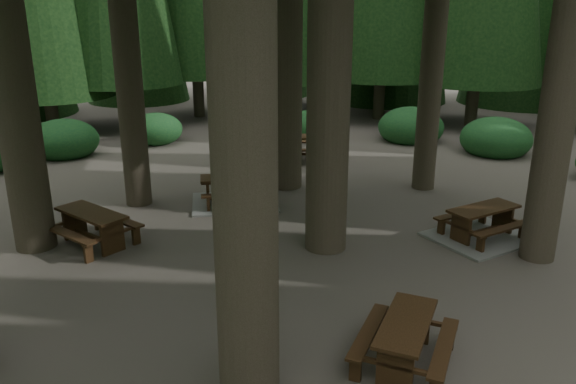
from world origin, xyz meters
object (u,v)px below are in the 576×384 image
picnic_table_b (92,223)px  picnic_table_d (301,144)px  picnic_table_a (482,228)px  picnic_table_e (405,336)px  picnic_table_c (234,195)px

picnic_table_b → picnic_table_d: (7.59, 3.43, 0.03)m
picnic_table_a → picnic_table_e: (-4.59, -2.37, 0.22)m
picnic_table_a → picnic_table_c: 5.95m
picnic_table_b → picnic_table_e: bearing=-178.0°
picnic_table_b → picnic_table_a: bearing=-139.3°
picnic_table_d → picnic_table_e: picnic_table_d is taller
picnic_table_d → picnic_table_e: 11.24m
picnic_table_c → picnic_table_d: 4.77m
picnic_table_b → picnic_table_c: bearing=-97.8°
picnic_table_c → picnic_table_b: bearing=-144.4°
picnic_table_a → picnic_table_c: (-3.37, 4.90, 0.01)m
picnic_table_b → picnic_table_c: picnic_table_b is taller
picnic_table_a → picnic_table_e: bearing=-150.1°
picnic_table_a → picnic_table_b: size_ratio=1.05×
picnic_table_c → picnic_table_d: bearing=59.7°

